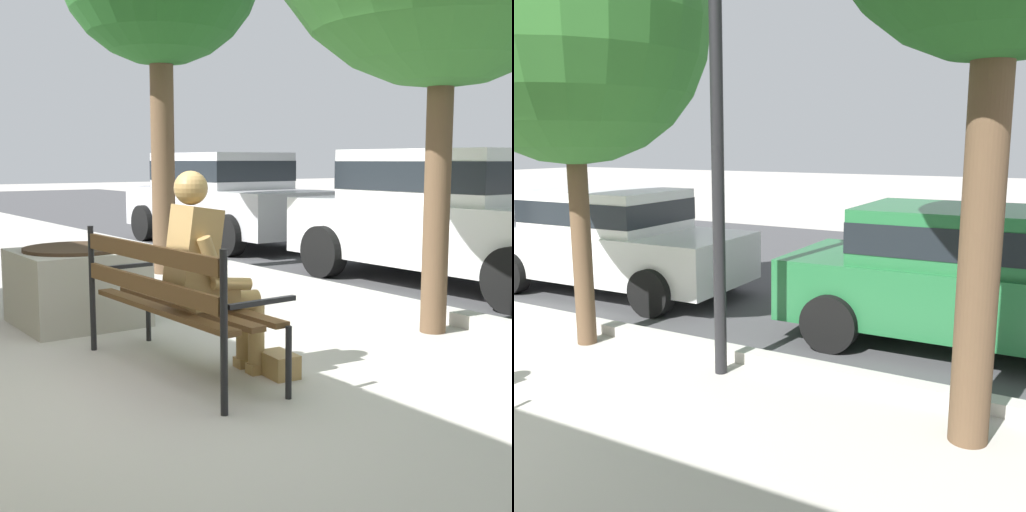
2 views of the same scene
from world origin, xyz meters
The scene contains 6 objects.
street_surface centered at (0.00, 7.50, 0.00)m, with size 60.00×9.00×0.01m, color #424244.
curb_stone centered at (0.00, 2.90, 0.06)m, with size 60.00×0.20×0.12m, color #B2AFA8.
street_tree_down_street centered at (-0.05, 2.50, 3.48)m, with size 2.97×2.97×4.98m.
parked_car_white centered at (-1.51, 4.48, 0.84)m, with size 4.15×2.02×1.56m.
parked_car_green centered at (3.73, 4.48, 0.84)m, with size 4.15×2.02×1.56m.
lamp_post centered at (1.79, 2.50, 2.55)m, with size 0.32×0.32×3.90m.
Camera 2 is at (4.92, -2.10, 2.24)m, focal length 41.38 mm.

